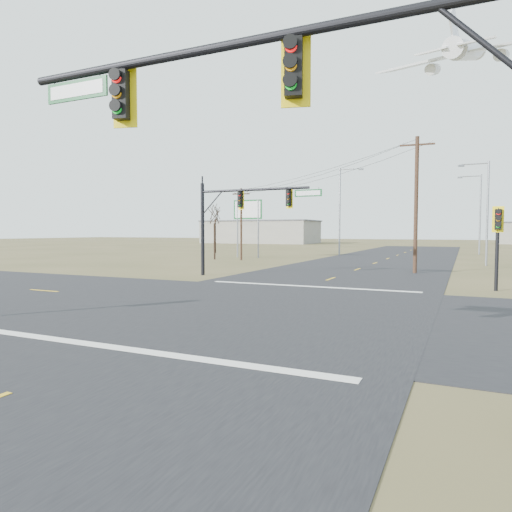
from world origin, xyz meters
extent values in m
plane|color=brown|center=(0.00, 0.00, 0.00)|extent=(320.00, 320.00, 0.00)
cube|color=black|center=(0.00, 0.00, 0.01)|extent=(160.00, 14.00, 0.02)
cube|color=black|center=(0.00, 0.00, 0.01)|extent=(14.00, 160.00, 0.02)
cube|color=silver|center=(0.00, -7.50, 0.03)|extent=(12.00, 0.40, 0.01)
cube|color=silver|center=(0.00, 7.50, 0.03)|extent=(12.00, 0.40, 0.01)
cylinder|color=black|center=(3.76, -8.86, 6.73)|extent=(10.47, 0.19, 0.19)
cube|color=#0A4C1E|center=(-0.30, -8.86, 6.38)|extent=(1.80, 0.05, 0.45)
cylinder|color=black|center=(-9.01, 10.90, 3.24)|extent=(0.26, 0.26, 6.48)
cylinder|color=black|center=(-5.08, 10.90, 5.88)|extent=(7.87, 0.17, 0.17)
cube|color=#0A4C1E|center=(-1.21, 10.90, 5.53)|extent=(1.80, 0.05, 0.45)
cylinder|color=black|center=(9.42, 9.97, 2.13)|extent=(0.18, 0.18, 4.26)
cylinder|color=#412A1B|center=(4.55, 18.57, 5.01)|extent=(0.29, 0.29, 10.01)
cube|color=#412A1B|center=(4.55, 18.57, 9.41)|extent=(2.45, 0.29, 0.12)
cylinder|color=#412A1B|center=(-13.94, 26.86, 3.84)|extent=(0.22, 0.22, 7.67)
cube|color=#412A1B|center=(-13.94, 26.86, 7.07)|extent=(1.87, 0.46, 0.12)
cylinder|color=gray|center=(-16.68, 31.35, 3.38)|extent=(0.18, 0.18, 6.76)
cylinder|color=gray|center=(-13.97, 31.35, 3.38)|extent=(0.18, 0.18, 6.76)
cube|color=#0A4C1E|center=(-15.33, 31.35, 5.64)|extent=(3.61, 0.11, 2.25)
cylinder|color=gray|center=(9.64, 28.98, 4.68)|extent=(0.19, 0.19, 9.36)
cylinder|color=gray|center=(8.52, 28.98, 9.16)|extent=(2.25, 0.11, 0.11)
cube|color=gray|center=(7.39, 28.98, 9.06)|extent=(0.57, 0.43, 0.17)
cylinder|color=gray|center=(9.60, 50.50, 5.29)|extent=(0.21, 0.21, 10.59)
cylinder|color=gray|center=(8.32, 50.50, 10.39)|extent=(2.54, 0.13, 0.13)
cube|color=gray|center=(7.05, 50.50, 10.29)|extent=(0.62, 0.37, 0.19)
cylinder|color=gray|center=(-6.80, 40.71, 5.56)|extent=(0.22, 0.22, 11.13)
cylinder|color=gray|center=(-5.46, 40.71, 10.93)|extent=(2.67, 0.13, 0.13)
cube|color=gray|center=(-4.13, 40.71, 10.83)|extent=(0.66, 0.41, 0.20)
cylinder|color=black|center=(-17.24, 26.86, 1.99)|extent=(0.20, 0.20, 3.97)
cylinder|color=black|center=(-24.25, 39.26, 2.41)|extent=(0.22, 0.22, 4.81)
cube|color=gray|center=(-40.00, 90.00, 2.75)|extent=(28.00, 14.00, 5.50)
cylinder|color=silver|center=(7.20, 70.52, 34.01)|extent=(4.78, 7.38, 12.97)
camera|label=1|loc=(7.91, -16.84, 3.14)|focal=32.00mm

